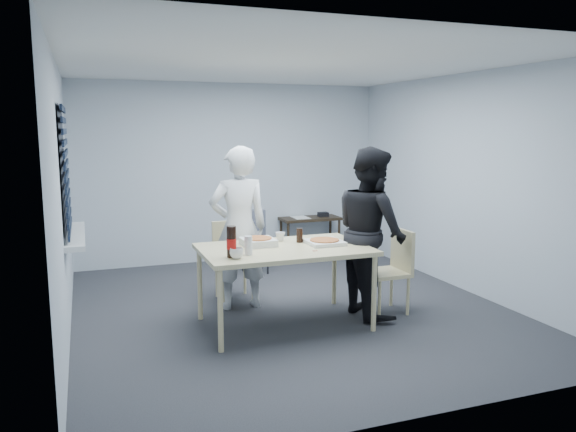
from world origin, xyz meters
name	(u,v)px	position (x,y,z in m)	size (l,w,h in m)	color
room	(68,181)	(-2.20, 0.40, 1.44)	(5.00, 5.00, 5.00)	#2E2D32
dining_table	(284,253)	(-0.23, -0.46, 0.74)	(1.63, 1.03, 0.80)	beige
chair_far	(232,254)	(-0.48, 0.63, 0.51)	(0.42, 0.42, 0.89)	beige
chair_right	(394,265)	(1.01, -0.46, 0.51)	(0.42, 0.42, 0.89)	beige
person_white	(239,228)	(-0.50, 0.25, 0.89)	(0.65, 0.42, 1.77)	silver
person_black	(371,232)	(0.74, -0.43, 0.89)	(0.86, 0.47, 1.77)	black
side_table	(310,222)	(1.17, 2.28, 0.53)	(0.91, 0.40, 0.61)	black
stool	(255,245)	(0.09, 1.62, 0.38)	(0.35, 0.35, 0.49)	black
backpack	(255,224)	(0.09, 1.61, 0.67)	(0.27, 0.20, 0.37)	slate
pizza_box_a	(258,242)	(-0.45, -0.28, 0.83)	(0.32, 0.32, 0.08)	white
pizza_box_b	(324,242)	(0.20, -0.46, 0.82)	(0.35, 0.35, 0.05)	white
mug_a	(237,253)	(-0.80, -0.77, 0.84)	(0.12, 0.12, 0.10)	white
mug_b	(280,237)	(-0.17, -0.15, 0.84)	(0.10, 0.10, 0.09)	white
cola_glass	(300,235)	(0.00, -0.28, 0.87)	(0.07, 0.07, 0.15)	black
soda_bottle	(231,242)	(-0.83, -0.70, 0.93)	(0.09, 0.09, 0.29)	black
plastic_cups	(248,245)	(-0.66, -0.66, 0.88)	(0.07, 0.07, 0.18)	silver
rubber_band	(315,251)	(-0.01, -0.71, 0.80)	(0.05, 0.05, 0.00)	red
papers	(300,217)	(1.02, 2.30, 0.61)	(0.23, 0.31, 0.01)	white
black_box	(323,214)	(1.39, 2.29, 0.64)	(0.15, 0.11, 0.07)	black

